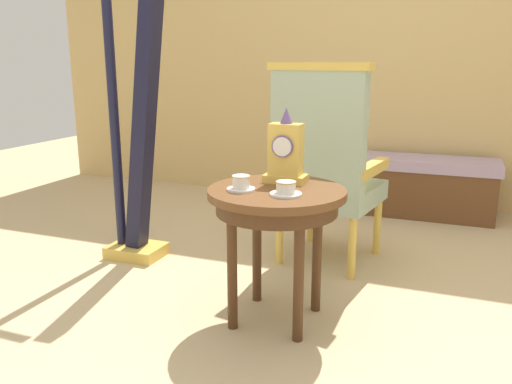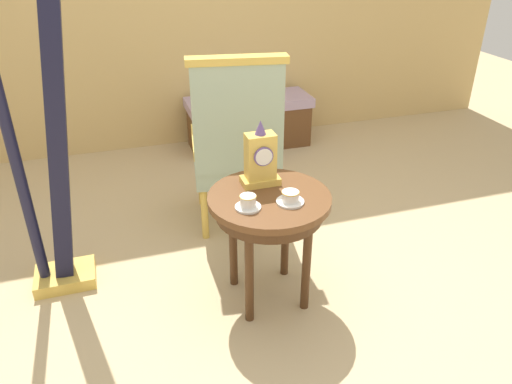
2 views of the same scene
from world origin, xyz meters
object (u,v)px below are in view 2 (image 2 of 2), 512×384
(window_bench, at_px, (249,122))
(teacup_left, at_px, (248,203))
(side_table, at_px, (269,210))
(teacup_right, at_px, (290,198))
(armchair, at_px, (236,142))
(harp, at_px, (47,166))
(mantel_clock, at_px, (260,159))

(window_bench, bearing_deg, teacup_left, -106.87)
(side_table, relative_size, teacup_right, 4.62)
(teacup_right, xyz_separation_m, window_bench, (0.42, 2.08, -0.42))
(armchair, relative_size, harp, 0.64)
(teacup_right, height_order, harp, harp)
(mantel_clock, bearing_deg, armchair, 86.21)
(side_table, xyz_separation_m, harp, (-1.01, 0.44, 0.19))
(side_table, bearing_deg, window_bench, 76.00)
(teacup_right, height_order, armchair, armchair)
(teacup_left, xyz_separation_m, window_bench, (0.63, 2.07, -0.42))
(harp, bearing_deg, window_bench, 45.81)
(teacup_right, bearing_deg, side_table, 127.05)
(harp, relative_size, window_bench, 1.64)
(side_table, xyz_separation_m, armchair, (0.04, 0.72, 0.06))
(side_table, distance_m, teacup_right, 0.16)
(side_table, bearing_deg, mantel_clock, 91.67)
(teacup_left, distance_m, teacup_right, 0.20)
(side_table, height_order, teacup_left, teacup_left)
(mantel_clock, height_order, window_bench, mantel_clock)
(teacup_right, relative_size, window_bench, 0.12)
(teacup_left, relative_size, harp, 0.07)
(teacup_left, xyz_separation_m, teacup_right, (0.20, -0.01, -0.00))
(mantel_clock, distance_m, window_bench, 1.99)
(teacup_left, height_order, teacup_right, teacup_left)
(teacup_right, distance_m, armchair, 0.82)
(armchair, distance_m, harp, 1.09)
(teacup_right, xyz_separation_m, harp, (-1.08, 0.54, 0.08))
(side_table, distance_m, armchair, 0.73)
(teacup_left, xyz_separation_m, harp, (-0.87, 0.52, 0.07))
(teacup_left, relative_size, armchair, 0.11)
(teacup_right, bearing_deg, armchair, 92.47)
(side_table, distance_m, window_bench, 2.07)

